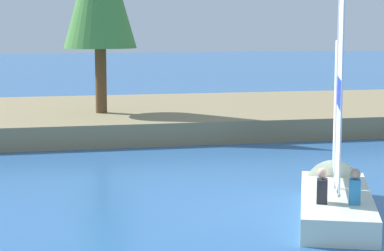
# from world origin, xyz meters

# --- Properties ---
(shore_bank) EXTENTS (80.00, 10.03, 0.75)m
(shore_bank) POSITION_xyz_m (0.00, 23.56, 0.37)
(shore_bank) COLOR #897A56
(shore_bank) RESTS_ON ground
(sailboat) EXTENTS (3.02, 5.05, 6.09)m
(sailboat) POSITION_xyz_m (3.77, 9.90, 0.46)
(sailboat) COLOR silver
(sailboat) RESTS_ON ground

